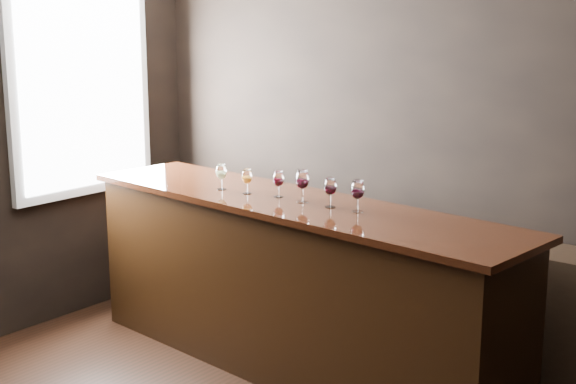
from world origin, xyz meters
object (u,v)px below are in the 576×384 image
Objects in this scene: bar_counter at (292,289)px; glass_red_b at (302,180)px; glass_amber at (247,177)px; glass_red_c at (330,187)px; back_bar_shelf at (482,306)px; glass_red_d at (358,190)px; glass_white at (221,172)px; glass_red_a at (278,179)px.

glass_red_b is (0.08, 0.00, 0.74)m from bar_counter.
glass_red_c is at bearing 2.46° from glass_amber.
back_bar_shelf is 12.24× the size of glass_red_b.
glass_amber reaches higher than bar_counter.
glass_red_c is at bearing -133.59° from back_bar_shelf.
glass_amber is at bearing -177.54° from glass_red_c.
back_bar_shelf is 1.32m from glass_red_c.
glass_red_c reaches higher than glass_amber.
glass_red_b is at bearing 7.38° from bar_counter.
back_bar_shelf is at bearing 55.93° from glass_red_d.
bar_counter is 0.93m from glass_white.
glass_red_d is (0.20, -0.00, 0.01)m from glass_red_c.
glass_amber is (0.23, 0.01, -0.01)m from glass_white.
bar_counter is 18.26× the size of glass_red_a.
glass_amber is 0.97× the size of glass_red_a.
glass_white is (-0.58, -0.04, 0.72)m from bar_counter.
glass_amber is 0.44m from glass_red_b.
glass_red_d is (0.86, 0.03, 0.02)m from glass_amber.
glass_red_d is (0.51, -0.01, 0.74)m from bar_counter.
glass_red_d is at bearing 1.74° from glass_white.
back_bar_shelf is 1.58m from glass_red_a.
glass_amber is 0.66m from glass_red_c.
glass_red_b is at bearing 3.60° from glass_white.
glass_red_a is at bearing 7.54° from glass_white.
bar_counter is at bearing -143.86° from back_bar_shelf.
back_bar_shelf is 1.45m from glass_red_b.
glass_white is 0.67m from glass_red_b.
glass_red_c is at bearing -1.67° from glass_red_b.
glass_white is at bearing -172.46° from glass_red_a.
glass_amber is at bearing -166.84° from glass_red_a.
glass_red_b is (0.44, 0.03, 0.03)m from glass_amber.
bar_counter is 1.26m from back_bar_shelf.
glass_red_d is at bearing -124.07° from back_bar_shelf.
back_bar_shelf is at bearing 46.41° from glass_red_c.
glass_red_a is 0.93× the size of glass_red_c.
glass_white is 1.05× the size of glass_amber.
glass_red_a is at bearing 13.16° from glass_amber.
glass_amber is 0.23m from glass_red_a.
glass_white reaches higher than back_bar_shelf.
back_bar_shelf is (1.01, 0.74, -0.10)m from bar_counter.
glass_white is at bearing -178.26° from glass_red_d.
glass_red_c is (0.30, -0.00, 0.73)m from bar_counter.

